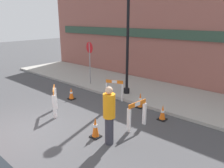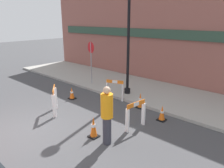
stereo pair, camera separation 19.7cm
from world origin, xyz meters
TOP-DOWN VIEW (x-y plane):
  - ground_plane at (0.00, 0.00)m, footprint 60.00×60.00m
  - sidewalk_slab at (0.00, 6.35)m, footprint 18.00×3.69m
  - storefront_facade at (0.00, 8.27)m, footprint 18.00×0.22m
  - streetlamp_post at (0.34, 5.24)m, footprint 0.44×0.44m
  - stop_sign at (-2.18, 5.19)m, footprint 0.59×0.13m
  - barricade_0 at (-0.48, 1.70)m, footprint 0.84×0.67m
  - barricade_1 at (2.64, 2.82)m, footprint 0.22×0.86m
  - barricade_2 at (0.32, 4.35)m, footprint 0.79×0.44m
  - traffic_cone_0 at (2.99, 3.97)m, footprint 0.30×0.30m
  - traffic_cone_1 at (-1.27, 3.12)m, footprint 0.30×0.30m
  - traffic_cone_2 at (1.70, 4.40)m, footprint 0.30×0.30m
  - traffic_cone_3 at (2.01, 1.47)m, footprint 0.30×0.30m
  - person_worker at (2.58, 1.49)m, footprint 0.50×0.50m

SIDE VIEW (x-z plane):
  - ground_plane at x=0.00m, z-range 0.00..0.00m
  - sidewalk_slab at x=0.00m, z-range 0.00..0.12m
  - traffic_cone_1 at x=-1.27m, z-range -0.01..0.55m
  - traffic_cone_0 at x=2.99m, z-range -0.01..0.57m
  - traffic_cone_2 at x=1.70m, z-range -0.01..0.65m
  - traffic_cone_3 at x=2.01m, z-range -0.01..0.67m
  - barricade_2 at x=0.32m, z-range 0.04..0.99m
  - barricade_1 at x=2.64m, z-range 0.04..1.00m
  - barricade_0 at x=-0.48m, z-range 0.05..1.11m
  - person_worker at x=2.58m, z-range 0.07..1.86m
  - stop_sign at x=-2.18m, z-range 0.51..2.81m
  - storefront_facade at x=0.00m, z-range 0.00..5.50m
  - streetlamp_post at x=0.34m, z-range 0.87..6.14m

